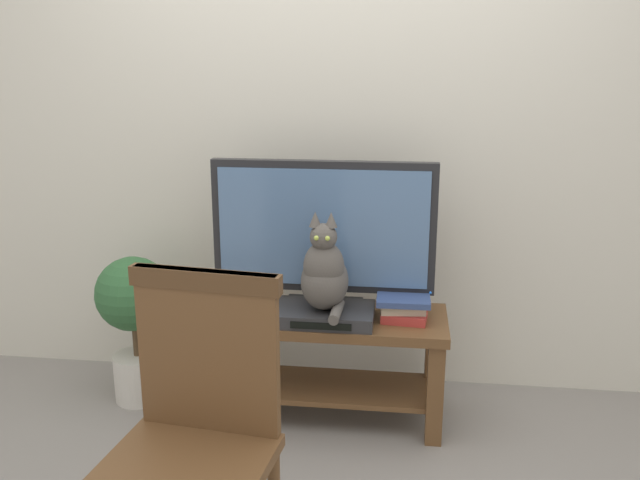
# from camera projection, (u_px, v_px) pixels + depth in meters

# --- Properties ---
(back_wall) EXTENTS (7.00, 0.12, 2.80)m
(back_wall) POSITION_uv_depth(u_px,v_px,m) (332.00, 101.00, 3.25)
(back_wall) COLOR beige
(back_wall) RESTS_ON ground
(tv_stand) EXTENTS (1.11, 0.42, 0.50)m
(tv_stand) POSITION_uv_depth(u_px,v_px,m) (321.00, 347.00, 3.06)
(tv_stand) COLOR brown
(tv_stand) RESTS_ON ground
(tv) EXTENTS (0.98, 0.20, 0.68)m
(tv) POSITION_uv_depth(u_px,v_px,m) (323.00, 232.00, 2.99)
(tv) COLOR black
(tv) RESTS_ON tv_stand
(media_box) EXTENTS (0.43, 0.27, 0.06)m
(media_box) POSITION_uv_depth(u_px,v_px,m) (325.00, 314.00, 2.95)
(media_box) COLOR #2D2D30
(media_box) RESTS_ON tv_stand
(cat) EXTENTS (0.20, 0.33, 0.43)m
(cat) POSITION_uv_depth(u_px,v_px,m) (325.00, 273.00, 2.88)
(cat) COLOR #514C47
(cat) RESTS_ON media_box
(wooden_chair) EXTENTS (0.53, 0.53, 1.00)m
(wooden_chair) POSITION_uv_depth(u_px,v_px,m) (194.00, 421.00, 2.02)
(wooden_chair) COLOR brown
(wooden_chair) RESTS_ON ground
(book_stack) EXTENTS (0.23, 0.17, 0.11)m
(book_stack) POSITION_uv_depth(u_px,v_px,m) (403.00, 308.00, 2.95)
(book_stack) COLOR #B2332D
(book_stack) RESTS_ON tv_stand
(potted_plant) EXTENTS (0.35, 0.35, 0.71)m
(potted_plant) POSITION_uv_depth(u_px,v_px,m) (135.00, 314.00, 3.20)
(potted_plant) COLOR beige
(potted_plant) RESTS_ON ground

